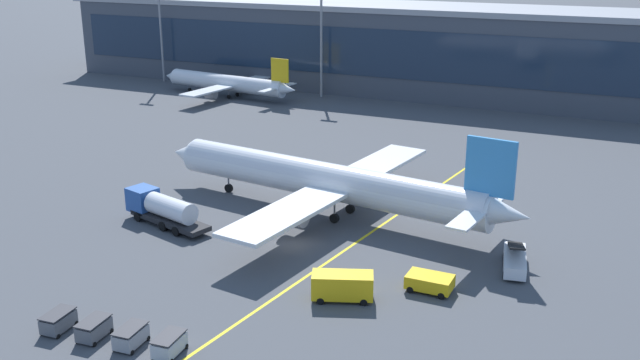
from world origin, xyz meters
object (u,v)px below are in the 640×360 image
Objects in this scene: main_airliner at (327,181)px; baggage_cart_1 at (94,328)px; crew_van at (341,285)px; commuter_jet_far at (227,83)px; fuel_tanker at (162,208)px; belt_loader at (515,259)px; baggage_cart_2 at (131,336)px; baggage_cart_3 at (169,344)px; baggage_cart_0 at (58,321)px; pushback_tug at (431,282)px.

main_airliner is 31.02m from baggage_cart_1.
crew_van is 83.54m from commuter_jet_far.
fuel_tanker is 24.55m from crew_van.
belt_loader reaches higher than baggage_cart_2.
fuel_tanker is 2.04× the size of crew_van.
fuel_tanker is at bearing -63.89° from commuter_jet_far.
main_airliner is 15.72× the size of baggage_cart_1.
baggage_cart_1 is at bearing -175.13° from baggage_cart_3.
baggage_cart_0 is 6.40m from baggage_cart_2.
baggage_cart_2 is 0.09× the size of commuter_jet_far.
crew_van is (-11.76, -11.82, 0.32)m from belt_loader.
crew_van is at bearing -62.12° from main_airliner.
baggage_cart_3 is 0.09× the size of commuter_jet_far.
belt_loader is 2.53× the size of baggage_cart_2.
baggage_cart_0 is at bearing -73.89° from fuel_tanker.
baggage_cart_2 is (12.44, -20.45, -0.96)m from fuel_tanker.
pushback_tug is at bearing 45.71° from baggage_cart_2.
pushback_tug is 27.03m from baggage_cart_1.
main_airliner reaches higher than commuter_jet_far.
commuter_jet_far reaches higher than baggage_cart_1.
main_airliner is 31.96m from baggage_cart_0.
crew_van is at bearing 58.64° from baggage_cart_3.
fuel_tanker reaches higher than baggage_cart_1.
crew_van is at bearing 49.90° from baggage_cart_2.
belt_loader is 83.24m from commuter_jet_far.
belt_loader is 38.58m from baggage_cart_0.
belt_loader is 0.23× the size of commuter_jet_far.
commuter_jet_far is (-63.59, 53.68, 1.71)m from belt_loader.
baggage_cart_3 is at bearing -87.43° from main_airliner.
baggage_cart_0 is at bearing -142.40° from pushback_tug.
main_airliner is at bearing 34.29° from fuel_tanker.
baggage_cart_0 and baggage_cart_2 have the same top height.
belt_loader is 2.53× the size of baggage_cart_3.
baggage_cart_0 is 0.09× the size of commuter_jet_far.
main_airliner is 8.04× the size of crew_van.
crew_van is 19.39m from baggage_cart_1.
baggage_cart_0 is 9.60m from baggage_cart_3.
pushback_tug is 1.37× the size of baggage_cart_2.
main_airliner is 15.72× the size of baggage_cart_0.
commuter_jet_far reaches higher than baggage_cart_2.
baggage_cart_2 is at bearing -132.45° from belt_loader.
baggage_cart_0 is at bearing -104.98° from main_airliner.
main_airliner is 3.93× the size of fuel_tanker.
pushback_tug is 1.37× the size of baggage_cart_3.
fuel_tanker is 4.00× the size of baggage_cart_2.
baggage_cart_2 is (6.38, 0.54, 0.00)m from baggage_cart_0.
crew_van is 1.96× the size of baggage_cart_1.
baggage_cart_1 reaches higher than pushback_tug.
belt_loader is at bearing 41.09° from baggage_cart_0.
main_airliner reaches higher than baggage_cart_0.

